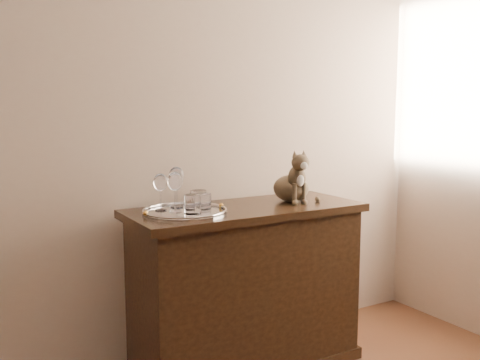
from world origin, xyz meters
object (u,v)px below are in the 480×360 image
object	(u,v)px
tray	(185,212)
tumbler_c	(198,199)
wine_glass_a	(161,192)
cat	(291,175)
tumbler_b	(193,204)
sideboard	(246,288)
tumbler_a	(203,203)
wine_glass_b	(177,187)
wine_glass_d	(175,192)

from	to	relation	value
tray	tumbler_c	bearing A→B (deg)	19.32
wine_glass_a	cat	size ratio (longest dim) A/B	0.63
tumbler_b	sideboard	bearing A→B (deg)	11.99
tumbler_a	tumbler_c	xyz separation A→B (m)	(0.01, 0.08, 0.00)
wine_glass_b	tumbler_b	bearing A→B (deg)	-90.53
tray	cat	size ratio (longest dim) A/B	1.43
tumbler_b	tumbler_c	bearing A→B (deg)	52.41
sideboard	wine_glass_d	xyz separation A→B (m)	(-0.38, 0.02, 0.53)
wine_glass_d	tumbler_a	bearing A→B (deg)	-31.09
sideboard	tumbler_a	world-z (taller)	tumbler_a
wine_glass_d	cat	size ratio (longest dim) A/B	0.68
tumbler_b	cat	world-z (taller)	cat
sideboard	wine_glass_a	distance (m)	0.68
tray	wine_glass_a	size ratio (longest dim) A/B	2.25
tray	tumbler_b	size ratio (longest dim) A/B	4.51
wine_glass_a	tumbler_a	world-z (taller)	wine_glass_a
tray	tumbler_c	world-z (taller)	tumbler_c
wine_glass_b	tumbler_b	distance (m)	0.19
tumbler_a	sideboard	bearing A→B (deg)	10.63
wine_glass_b	cat	size ratio (longest dim) A/B	0.72
tumbler_a	cat	world-z (taller)	cat
wine_glass_a	wine_glass_b	xyz separation A→B (m)	(0.10, 0.04, 0.01)
tray	wine_glass_a	xyz separation A→B (m)	(-0.09, 0.08, 0.09)
tumbler_a	tumbler_b	size ratio (longest dim) A/B	0.96
tray	sideboard	bearing A→B (deg)	-0.68
wine_glass_d	tumbler_b	distance (m)	0.11
wine_glass_b	tumbler_c	size ratio (longest dim) A/B	2.25
tumbler_c	wine_glass_b	bearing A→B (deg)	133.45
sideboard	tray	bearing A→B (deg)	179.32
sideboard	cat	bearing A→B (deg)	2.26
sideboard	wine_glass_d	bearing A→B (deg)	177.14
tumbler_b	cat	xyz separation A→B (m)	(0.61, 0.08, 0.09)
sideboard	tray	world-z (taller)	tray
tumbler_a	wine_glass_b	bearing A→B (deg)	110.90
wine_glass_b	tumbler_c	bearing A→B (deg)	-46.55
wine_glass_d	wine_glass_b	bearing A→B (deg)	62.95
tray	cat	xyz separation A→B (m)	(0.62, 0.01, 0.14)
wine_glass_d	tumbler_a	xyz separation A→B (m)	(0.11, -0.07, -0.05)
tumbler_c	wine_glass_a	bearing A→B (deg)	165.60
sideboard	wine_glass_d	distance (m)	0.65
tumbler_a	cat	bearing A→B (deg)	6.31
sideboard	tray	size ratio (longest dim) A/B	3.00
wine_glass_a	tumbler_b	xyz separation A→B (m)	(0.10, -0.15, -0.04)
sideboard	cat	distance (m)	0.63
wine_glass_a	wine_glass_d	xyz separation A→B (m)	(0.05, -0.06, 0.01)
wine_glass_a	tumbler_a	size ratio (longest dim) A/B	2.08
wine_glass_d	tumbler_c	bearing A→B (deg)	6.75
wine_glass_d	sideboard	bearing A→B (deg)	-2.86
wine_glass_b	tumbler_b	world-z (taller)	wine_glass_b
wine_glass_a	tumbler_b	bearing A→B (deg)	-57.02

